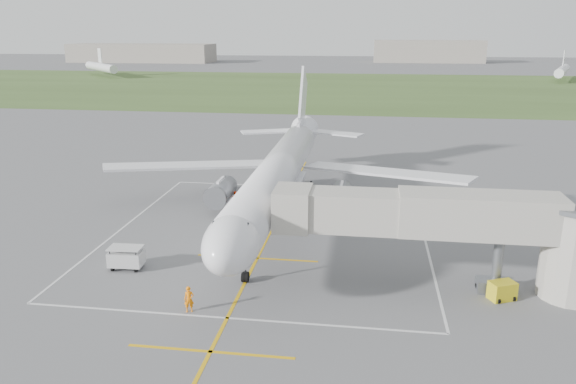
# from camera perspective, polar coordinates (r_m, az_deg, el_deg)

# --- Properties ---
(ground) EXTENTS (700.00, 700.00, 0.00)m
(ground) POSITION_cam_1_polar(r_m,az_deg,el_deg) (55.52, -1.13, -2.75)
(ground) COLOR #505052
(ground) RESTS_ON ground
(grass_strip) EXTENTS (700.00, 120.00, 0.02)m
(grass_strip) POSITION_cam_1_polar(r_m,az_deg,el_deg) (182.88, 5.59, 10.49)
(grass_strip) COLOR #3A5223
(grass_strip) RESTS_ON ground
(apron_markings) EXTENTS (28.20, 60.00, 0.01)m
(apron_markings) POSITION_cam_1_polar(r_m,az_deg,el_deg) (50.13, -2.21, -4.88)
(apron_markings) COLOR gold
(apron_markings) RESTS_ON ground
(airliner) EXTENTS (38.93, 46.75, 13.52)m
(airliner) POSITION_cam_1_polar(r_m,az_deg,el_deg) (54.96, -1.03, 1.83)
(airliner) COLOR white
(airliner) RESTS_ON ground
(jet_bridge) EXTENTS (23.40, 5.00, 7.20)m
(jet_bridge) POSITION_cam_1_polar(r_m,az_deg,el_deg) (41.16, 17.76, -3.45)
(jet_bridge) COLOR #AEA79D
(jet_bridge) RESTS_ON ground
(gpu_unit) EXTENTS (2.04, 1.76, 1.30)m
(gpu_unit) POSITION_cam_1_polar(r_m,az_deg,el_deg) (42.10, 20.94, -9.36)
(gpu_unit) COLOR gold
(gpu_unit) RESTS_ON ground
(baggage_cart) EXTENTS (2.65, 1.67, 1.80)m
(baggage_cart) POSITION_cam_1_polar(r_m,az_deg,el_deg) (45.78, -16.11, -6.43)
(baggage_cart) COLOR silver
(baggage_cart) RESTS_ON ground
(ramp_worker_nose) EXTENTS (0.75, 0.60, 1.78)m
(ramp_worker_nose) POSITION_cam_1_polar(r_m,az_deg,el_deg) (38.27, -10.02, -10.69)
(ramp_worker_nose) COLOR orange
(ramp_worker_nose) RESTS_ON ground
(ramp_worker_wing) EXTENTS (1.10, 1.03, 1.81)m
(ramp_worker_wing) POSITION_cam_1_polar(r_m,az_deg,el_deg) (58.92, -5.38, -0.77)
(ramp_worker_wing) COLOR red
(ramp_worker_wing) RESTS_ON ground
(distant_hangars) EXTENTS (345.00, 49.00, 12.00)m
(distant_hangars) POSITION_cam_1_polar(r_m,az_deg,el_deg) (318.21, 3.87, 13.88)
(distant_hangars) COLOR gray
(distant_hangars) RESTS_ON ground
(distant_aircraft) EXTENTS (194.34, 34.35, 8.85)m
(distant_aircraft) POSITION_cam_1_polar(r_m,az_deg,el_deg) (218.56, 3.44, 12.41)
(distant_aircraft) COLOR white
(distant_aircraft) RESTS_ON ground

